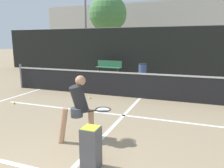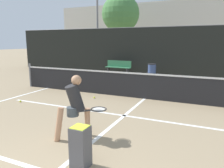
{
  "view_description": "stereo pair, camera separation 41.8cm",
  "coord_description": "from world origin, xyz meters",
  "px_view_note": "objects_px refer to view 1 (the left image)",
  "views": [
    {
      "loc": [
        1.74,
        -1.4,
        2.05
      ],
      "look_at": [
        -0.24,
        3.95,
        0.95
      ],
      "focal_mm": 35.0,
      "sensor_mm": 36.0,
      "label": 1
    },
    {
      "loc": [
        2.12,
        -1.24,
        2.05
      ],
      "look_at": [
        -0.24,
        3.95,
        0.95
      ],
      "focal_mm": 35.0,
      "sensor_mm": 36.0,
      "label": 2
    }
  ],
  "objects_px": {
    "ball_hopper": "(91,147)",
    "courtside_bench": "(109,67)",
    "player_practicing": "(79,105)",
    "trash_bin": "(143,70)"
  },
  "relations": [
    {
      "from": "player_practicing",
      "to": "trash_bin",
      "type": "xyz_separation_m",
      "value": [
        -0.6,
        8.9,
        -0.36
      ]
    },
    {
      "from": "courtside_bench",
      "to": "trash_bin",
      "type": "xyz_separation_m",
      "value": [
        2.28,
        -0.32,
        -0.07
      ]
    },
    {
      "from": "ball_hopper",
      "to": "courtside_bench",
      "type": "distance_m",
      "value": 10.76
    },
    {
      "from": "ball_hopper",
      "to": "courtside_bench",
      "type": "xyz_separation_m",
      "value": [
        -3.6,
        10.14,
        0.1
      ]
    },
    {
      "from": "courtside_bench",
      "to": "trash_bin",
      "type": "bearing_deg",
      "value": -2.98
    },
    {
      "from": "player_practicing",
      "to": "courtside_bench",
      "type": "distance_m",
      "value": 9.66
    },
    {
      "from": "courtside_bench",
      "to": "trash_bin",
      "type": "height_order",
      "value": "courtside_bench"
    },
    {
      "from": "trash_bin",
      "to": "player_practicing",
      "type": "bearing_deg",
      "value": -86.12
    },
    {
      "from": "ball_hopper",
      "to": "courtside_bench",
      "type": "relative_size",
      "value": 0.41
    },
    {
      "from": "player_practicing",
      "to": "ball_hopper",
      "type": "height_order",
      "value": "player_practicing"
    }
  ]
}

